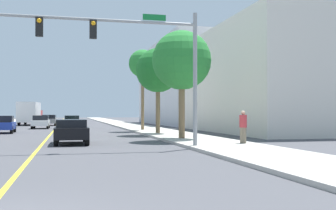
{
  "coord_description": "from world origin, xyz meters",
  "views": [
    {
      "loc": [
        1.39,
        -6.35,
        1.71
      ],
      "look_at": [
        8.43,
        22.81,
        2.26
      ],
      "focal_mm": 44.0,
      "sensor_mm": 36.0,
      "label": 1
    }
  ],
  "objects": [
    {
      "name": "building_right_far",
      "position": [
        18.67,
        52.69,
        5.9
      ],
      "size": [
        10.17,
        26.92,
        11.8
      ],
      "primitive_type": "cube",
      "color": "silver",
      "rests_on": "ground"
    },
    {
      "name": "car_black",
      "position": [
        1.53,
        16.69,
        0.71
      ],
      "size": [
        1.8,
        3.93,
        1.34
      ],
      "rotation": [
        0.0,
        0.0,
        0.0
      ],
      "color": "black",
      "rests_on": "ground"
    },
    {
      "name": "car_white",
      "position": [
        -1.52,
        39.49,
        0.72
      ],
      "size": [
        1.76,
        3.98,
        1.41
      ],
      "rotation": [
        0.0,
        0.0,
        0.0
      ],
      "color": "white",
      "rests_on": "ground"
    },
    {
      "name": "palm_mid",
      "position": [
        7.99,
        24.28,
        4.9
      ],
      "size": [
        3.37,
        3.37,
        6.48
      ],
      "color": "brown",
      "rests_on": "sidewalk_right"
    },
    {
      "name": "traffic_signal_mast",
      "position": [
        4.18,
        12.43,
        4.74
      ],
      "size": [
        10.07,
        0.36,
        6.34
      ],
      "color": "gray",
      "rests_on": "sidewalk_right"
    },
    {
      "name": "sidewalk_right",
      "position": [
        8.86,
        42.0,
        0.07
      ],
      "size": [
        3.99,
        168.0,
        0.15
      ],
      "primitive_type": "cube",
      "color": "#B2ADA3",
      "rests_on": "ground"
    },
    {
      "name": "car_blue",
      "position": [
        -3.97,
        30.14,
        0.74
      ],
      "size": [
        2.01,
        3.94,
        1.45
      ],
      "rotation": [
        0.0,
        0.0,
        0.04
      ],
      "color": "#1E389E",
      "rests_on": "ground"
    },
    {
      "name": "palm_near",
      "position": [
        8.09,
        17.84,
        4.88
      ],
      "size": [
        3.63,
        3.63,
        6.58
      ],
      "color": "brown",
      "rests_on": "sidewalk_right"
    },
    {
      "name": "building_right_near",
      "position": [
        20.32,
        27.08,
        4.57
      ],
      "size": [
        13.46,
        19.32,
        9.14
      ],
      "primitive_type": "cube",
      "color": "silver",
      "rests_on": "ground"
    },
    {
      "name": "pedestrian",
      "position": [
        10.02,
        13.09,
        0.98
      ],
      "size": [
        0.38,
        0.38,
        1.66
      ],
      "rotation": [
        0.0,
        0.0,
        4.44
      ],
      "color": "#726651",
      "rests_on": "sidewalk_right"
    },
    {
      "name": "ground",
      "position": [
        0.0,
        42.0,
        0.0
      ],
      "size": [
        192.0,
        192.0,
        0.0
      ],
      "primitive_type": "plane",
      "color": "#47474C"
    },
    {
      "name": "car_gray",
      "position": [
        -1.11,
        49.9,
        0.74
      ],
      "size": [
        2.08,
        4.17,
        1.41
      ],
      "rotation": [
        0.0,
        0.0,
        -0.04
      ],
      "color": "slate",
      "rests_on": "ground"
    },
    {
      "name": "car_green",
      "position": [
        1.71,
        40.2,
        0.72
      ],
      "size": [
        1.81,
        4.0,
        1.39
      ],
      "rotation": [
        0.0,
        0.0,
        0.01
      ],
      "color": "#196638",
      "rests_on": "ground"
    },
    {
      "name": "delivery_truck",
      "position": [
        -3.79,
        52.62,
        1.65
      ],
      "size": [
        2.74,
        8.71,
        3.09
      ],
      "rotation": [
        0.0,
        0.0,
        -0.04
      ],
      "color": "red",
      "rests_on": "ground"
    },
    {
      "name": "lane_marking_center",
      "position": [
        0.0,
        42.0,
        0.0
      ],
      "size": [
        0.16,
        144.0,
        0.01
      ],
      "primitive_type": "cube",
      "color": "yellow",
      "rests_on": "ground"
    },
    {
      "name": "palm_far",
      "position": [
        7.95,
        30.74,
        6.12
      ],
      "size": [
        2.55,
        2.55,
        7.34
      ],
      "color": "brown",
      "rests_on": "sidewalk_right"
    }
  ]
}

